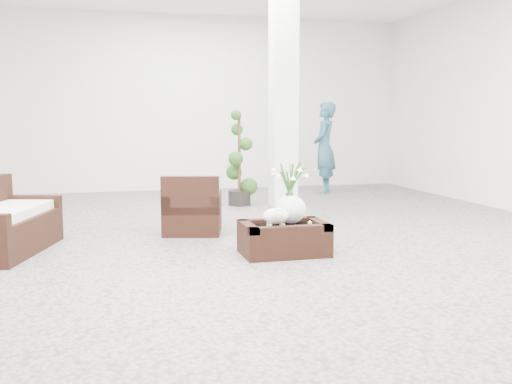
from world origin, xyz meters
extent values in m
plane|color=gray|center=(0.00, 0.00, 0.00)|extent=(11.00, 11.00, 0.00)
cube|color=white|center=(1.20, 2.80, 1.75)|extent=(0.40, 0.40, 3.50)
cube|color=black|center=(0.18, -0.58, 0.16)|extent=(0.90, 0.60, 0.31)
ellipsoid|color=white|center=(0.06, -0.68, 0.42)|extent=(0.28, 0.23, 0.21)
cylinder|color=white|center=(0.48, -0.56, 0.33)|extent=(0.04, 0.04, 0.03)
cube|color=black|center=(-0.59, 0.84, 0.38)|extent=(0.84, 0.82, 0.75)
cube|color=black|center=(-2.71, 0.23, 0.40)|extent=(1.10, 1.63, 0.79)
imported|color=#2F5A68|center=(2.50, 4.31, 0.88)|extent=(0.67, 0.77, 1.76)
camera|label=1|loc=(-1.63, -6.50, 1.44)|focal=41.40mm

